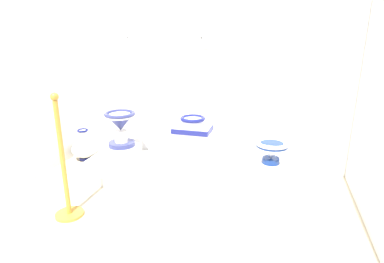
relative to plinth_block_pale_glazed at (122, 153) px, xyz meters
name	(u,v)px	position (x,y,z in m)	size (l,w,h in m)	color
wall_back	(204,19)	(0.84, 0.45, 1.46)	(3.41, 0.06, 3.28)	white
display_platform	(191,174)	(0.84, -0.05, -0.14)	(2.51, 0.90, 0.09)	white
plinth_block_pale_glazed	(122,153)	(0.00, 0.00, 0.00)	(0.34, 0.34, 0.18)	white
antique_toilet_pale_glazed	(120,124)	(0.00, 0.00, 0.35)	(0.34, 0.34, 0.39)	navy
plinth_block_squat_floral	(193,163)	(0.85, -0.05, -0.01)	(0.34, 0.33, 0.17)	white
antique_toilet_squat_floral	(193,137)	(0.85, -0.05, 0.29)	(0.38, 0.29, 0.43)	silver
plinth_block_tall_cobalt	(270,171)	(1.65, 0.05, -0.04)	(0.32, 0.29, 0.10)	white
antique_toilet_tall_cobalt	(271,151)	(1.65, 0.05, 0.18)	(0.34, 0.34, 0.28)	white
info_placard_first	(131,41)	(-0.02, 0.42, 1.23)	(0.11, 0.01, 0.13)	white
info_placard_second	(205,42)	(0.86, 0.42, 1.23)	(0.12, 0.01, 0.14)	white
decorative_vase_companion	(84,148)	(-0.57, 0.11, -0.03)	(0.31, 0.31, 0.39)	navy
stanchion_post_near_left	(65,179)	(0.02, -1.04, 0.16)	(0.24, 0.24, 1.07)	gold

